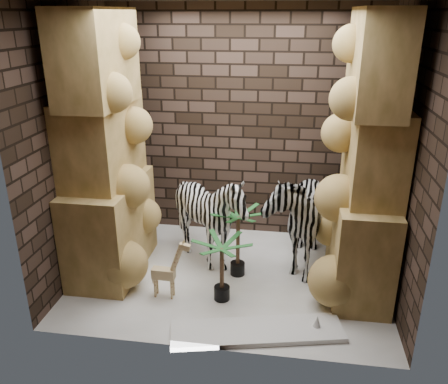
% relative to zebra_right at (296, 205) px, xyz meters
% --- Properties ---
extents(floor, '(3.50, 3.50, 0.00)m').
position_rel_zebra_right_xyz_m(floor, '(-0.73, -0.50, -0.74)').
color(floor, white).
rests_on(floor, ground).
extents(wall_back, '(3.50, 0.00, 3.50)m').
position_rel_zebra_right_xyz_m(wall_back, '(-0.73, 0.75, 0.76)').
color(wall_back, black).
rests_on(wall_back, ground).
extents(wall_front, '(3.50, 0.00, 3.50)m').
position_rel_zebra_right_xyz_m(wall_front, '(-0.73, -1.75, 0.76)').
color(wall_front, black).
rests_on(wall_front, ground).
extents(wall_left, '(0.00, 3.00, 3.00)m').
position_rel_zebra_right_xyz_m(wall_left, '(-2.48, -0.50, 0.76)').
color(wall_left, black).
rests_on(wall_left, ground).
extents(wall_right, '(0.00, 3.00, 3.00)m').
position_rel_zebra_right_xyz_m(wall_right, '(1.02, -0.50, 0.76)').
color(wall_right, black).
rests_on(wall_right, ground).
extents(rock_pillar_left, '(0.68, 1.30, 3.00)m').
position_rel_zebra_right_xyz_m(rock_pillar_left, '(-2.13, -0.50, 0.76)').
color(rock_pillar_left, tan).
rests_on(rock_pillar_left, floor).
extents(rock_pillar_right, '(0.58, 1.25, 3.00)m').
position_rel_zebra_right_xyz_m(rock_pillar_right, '(0.69, -0.50, 0.76)').
color(rock_pillar_right, tan).
rests_on(rock_pillar_right, floor).
extents(zebra_right, '(0.76, 1.30, 1.49)m').
position_rel_zebra_right_xyz_m(zebra_right, '(0.00, 0.00, 0.00)').
color(zebra_right, white).
rests_on(zebra_right, floor).
extents(zebra_left, '(1.03, 1.27, 1.13)m').
position_rel_zebra_right_xyz_m(zebra_left, '(-1.00, -0.25, -0.18)').
color(zebra_left, white).
rests_on(zebra_left, floor).
extents(giraffe_toy, '(0.38, 0.14, 0.72)m').
position_rel_zebra_right_xyz_m(giraffe_toy, '(-1.37, -0.99, -0.38)').
color(giraffe_toy, '#D5BA81').
rests_on(giraffe_toy, floor).
extents(palm_front, '(0.36, 0.36, 0.84)m').
position_rel_zebra_right_xyz_m(palm_front, '(-0.64, -0.43, -0.32)').
color(palm_front, '#1C5E25').
rests_on(palm_front, floor).
extents(palm_back, '(0.36, 0.36, 0.71)m').
position_rel_zebra_right_xyz_m(palm_back, '(-0.75, -0.95, -0.39)').
color(palm_back, '#1C5E25').
rests_on(palm_back, floor).
extents(surfboard, '(1.70, 0.76, 0.05)m').
position_rel_zebra_right_xyz_m(surfboard, '(-0.33, -1.47, -0.72)').
color(surfboard, silver).
rests_on(surfboard, floor).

